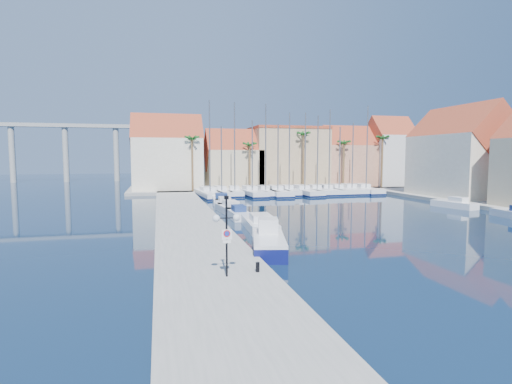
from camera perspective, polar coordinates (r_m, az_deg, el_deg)
ground at (r=29.66m, az=9.85°, el=-7.40°), size 260.00×260.00×0.00m
quay_west at (r=40.55m, az=-9.86°, el=-3.67°), size 6.00×77.00×0.50m
shore_north at (r=77.83m, az=2.41°, el=0.60°), size 54.00×16.00×0.50m
shore_east at (r=60.57m, az=32.49°, el=-1.50°), size 12.00×60.00×0.50m
lamp_post at (r=19.51m, az=-4.23°, el=-4.53°), size 1.36×0.38×4.01m
bollard at (r=20.74m, az=0.24°, el=-10.67°), size 0.20×0.20×0.51m
fishing_boat at (r=26.87m, az=1.83°, el=-7.10°), size 3.35×6.39×2.13m
motorboat_west_0 at (r=35.36m, az=0.49°, el=-4.46°), size 2.90×7.48×1.40m
motorboat_west_1 at (r=41.41m, az=-2.62°, el=-3.05°), size 1.82×5.46×1.40m
motorboat_west_2 at (r=45.69m, az=-3.80°, el=-2.29°), size 2.58×6.55×1.40m
motorboat_west_3 at (r=49.92m, az=-4.56°, el=-1.66°), size 2.40×6.29×1.40m
motorboat_west_4 at (r=54.82m, az=-5.01°, el=-1.06°), size 2.88×7.06×1.40m
motorboat_east_1 at (r=55.34m, az=26.50°, el=-1.52°), size 2.90×5.86×1.40m
sailboat_0 at (r=62.87m, az=-6.68°, el=-0.20°), size 3.95×11.69×14.91m
sailboat_1 at (r=64.38m, az=-5.03°, el=-0.07°), size 3.05×9.11×11.14m
sailboat_2 at (r=64.74m, az=-3.09°, el=0.04°), size 2.81×8.49×14.92m
sailboat_3 at (r=64.45m, az=-0.69°, el=-0.05°), size 3.45×10.38×12.05m
sailboat_4 at (r=65.10m, az=1.23°, el=0.06°), size 2.93×8.92×14.70m
sailboat_5 at (r=65.34m, az=2.99°, el=0.00°), size 3.32×10.97×11.53m
sailboat_6 at (r=66.51m, az=4.64°, el=0.14°), size 2.71×8.62×13.47m
sailboat_7 at (r=66.66m, az=6.76°, el=0.10°), size 3.64×10.66×13.41m
sailboat_8 at (r=67.83m, az=8.59°, el=0.18°), size 3.00×9.05×13.07m
sailboat_9 at (r=68.73m, az=10.20°, el=0.23°), size 2.66×9.15×14.13m
sailboat_10 at (r=69.78m, az=11.62°, el=0.24°), size 3.07×9.47×11.33m
sailboat_11 at (r=71.01m, az=13.37°, el=0.30°), size 3.21×9.77×12.05m
sailboat_12 at (r=71.85m, az=15.23°, el=0.34°), size 3.11×10.15×14.93m
building_0 at (r=73.51m, az=-12.55°, el=5.11°), size 12.30×9.00×13.50m
building_1 at (r=74.77m, az=-3.27°, el=4.28°), size 10.30×8.00×11.00m
building_2 at (r=78.48m, az=4.54°, el=5.01°), size 14.20×10.20×11.50m
building_3 at (r=82.15m, az=12.76°, el=4.63°), size 10.30×8.00×12.00m
building_4 at (r=85.70m, az=18.49°, el=5.25°), size 8.30×8.00×14.00m
building_6 at (r=66.78m, az=27.15°, el=4.67°), size 9.00×14.30×13.50m
palm_0 at (r=68.78m, az=-9.13°, el=7.30°), size 2.60×2.60×10.15m
palm_1 at (r=70.29m, az=-0.92°, el=6.55°), size 2.60×2.60×9.15m
palm_2 at (r=73.24m, az=6.80°, el=7.93°), size 2.60×2.60×11.15m
palm_3 at (r=76.36m, az=12.46°, el=6.67°), size 2.60×2.60×9.65m
palm_4 at (r=80.25m, az=17.64°, el=7.14°), size 2.60×2.60×10.65m
viaduct at (r=111.96m, az=-28.16°, el=6.50°), size 48.00×2.20×14.45m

